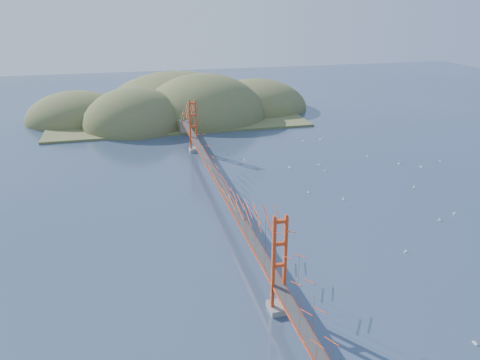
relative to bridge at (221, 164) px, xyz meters
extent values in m
plane|color=#324564|center=(0.00, -0.18, -7.01)|extent=(320.00, 320.00, 0.00)
cube|color=gray|center=(0.00, -30.18, -6.66)|extent=(2.00, 2.40, 0.70)
cube|color=gray|center=(0.00, 29.82, -6.66)|extent=(2.00, 2.40, 0.70)
cube|color=#A83012|center=(0.00, -0.18, -3.71)|extent=(1.40, 92.00, 0.16)
cube|color=#A83012|center=(0.00, -0.18, -3.91)|extent=(1.33, 92.00, 0.24)
cube|color=#38383A|center=(0.00, -0.18, -3.61)|extent=(1.19, 92.00, 0.03)
cube|color=gray|center=(0.00, 45.82, -5.36)|extent=(2.20, 2.60, 3.30)
cube|color=brown|center=(0.00, 63.82, -6.76)|extent=(70.00, 40.00, 0.60)
ellipsoid|color=brown|center=(-12.00, 55.82, -7.01)|extent=(28.00, 28.00, 21.00)
ellipsoid|color=brown|center=(8.00, 61.82, -7.01)|extent=(36.00, 36.00, 25.00)
ellipsoid|color=brown|center=(26.00, 69.82, -7.01)|extent=(32.00, 32.00, 18.00)
ellipsoid|color=brown|center=(-28.00, 67.82, -7.01)|extent=(28.00, 28.00, 16.00)
ellipsoid|color=brown|center=(2.00, 77.82, -7.01)|extent=(44.00, 44.00, 22.00)
cube|color=white|center=(40.37, 10.59, -6.94)|extent=(0.37, 0.66, 0.11)
cylinder|color=white|center=(40.37, 10.59, -6.60)|extent=(0.02, 0.02, 0.68)
cube|color=white|center=(23.73, 14.00, -6.95)|extent=(0.57, 0.33, 0.10)
cylinder|color=white|center=(23.73, 14.00, -6.66)|extent=(0.02, 0.02, 0.59)
cube|color=white|center=(36.35, 16.60, -6.95)|extent=(0.55, 0.28, 0.10)
cylinder|color=white|center=(36.35, 16.60, -6.66)|extent=(0.02, 0.02, 0.58)
cube|color=white|center=(17.55, -40.18, -6.94)|extent=(0.22, 0.62, 0.11)
cylinder|color=white|center=(17.55, -40.18, -6.61)|extent=(0.02, 0.02, 0.67)
cube|color=white|center=(20.71, -3.68, -6.95)|extent=(0.39, 0.61, 0.11)
cylinder|color=white|center=(20.71, -3.68, -6.63)|extent=(0.02, 0.02, 0.63)
cube|color=white|center=(9.48, 20.83, -6.94)|extent=(0.62, 0.42, 0.11)
cylinder|color=white|center=(9.48, 20.83, -6.62)|extent=(0.02, 0.02, 0.64)
cube|color=white|center=(49.89, 10.05, -6.95)|extent=(0.44, 0.53, 0.10)
cylinder|color=white|center=(49.89, 10.05, -6.66)|extent=(0.02, 0.02, 0.57)
cube|color=white|center=(9.54, 20.09, -6.95)|extent=(0.52, 0.26, 0.09)
cylinder|color=white|center=(9.54, 20.09, -6.69)|extent=(0.01, 0.01, 0.54)
cube|color=white|center=(31.67, -14.92, -6.96)|extent=(0.51, 0.35, 0.09)
cylinder|color=white|center=(31.67, -14.92, -6.69)|extent=(0.01, 0.01, 0.53)
cube|color=white|center=(43.74, 7.74, -6.94)|extent=(0.33, 0.66, 0.11)
cylinder|color=white|center=(43.74, 7.74, -6.60)|extent=(0.02, 0.02, 0.69)
cube|color=white|center=(35.44, -13.51, -6.95)|extent=(0.53, 0.33, 0.09)
cylinder|color=white|center=(35.44, -13.51, -6.68)|extent=(0.01, 0.01, 0.56)
cube|color=white|center=(21.04, -22.34, -6.96)|extent=(0.48, 0.18, 0.09)
cylinder|color=white|center=(21.04, -22.34, -6.70)|extent=(0.01, 0.01, 0.51)
cube|color=white|center=(17.34, 14.07, -6.94)|extent=(0.40, 0.66, 0.11)
cylinder|color=white|center=(17.34, 14.07, -6.60)|extent=(0.02, 0.02, 0.68)
cube|color=white|center=(35.82, -1.83, -6.95)|extent=(0.44, 0.60, 0.10)
cylinder|color=white|center=(35.82, -1.83, -6.63)|extent=(0.02, 0.02, 0.63)
cube|color=white|center=(16.11, 0.69, -6.95)|extent=(0.25, 0.53, 0.09)
cylinder|color=white|center=(16.11, 0.69, -6.68)|extent=(0.01, 0.01, 0.55)
cube|color=white|center=(27.25, 31.56, -6.95)|extent=(0.32, 0.54, 0.09)
cylinder|color=white|center=(27.25, 31.56, -6.67)|extent=(0.02, 0.02, 0.56)
cube|color=white|center=(31.37, 31.10, -6.95)|extent=(0.58, 0.38, 0.10)
cylinder|color=white|center=(31.37, 31.10, -6.65)|extent=(0.02, 0.02, 0.60)
cube|color=white|center=(23.47, 10.28, -6.95)|extent=(0.56, 0.45, 0.10)
cylinder|color=white|center=(23.47, 10.28, -6.65)|extent=(0.02, 0.02, 0.60)
camera|label=1|loc=(-14.59, -71.08, 25.35)|focal=35.00mm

